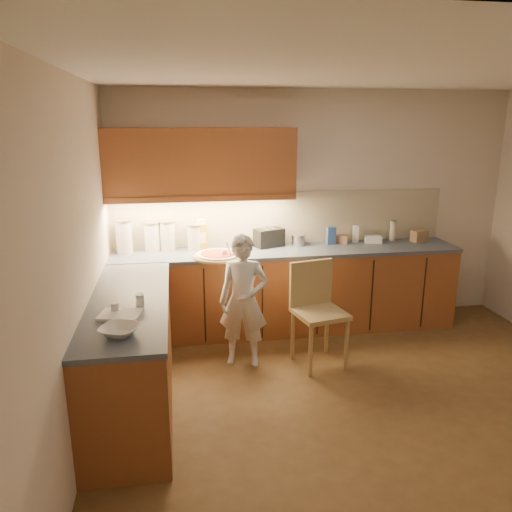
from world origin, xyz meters
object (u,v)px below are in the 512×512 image
Objects in this scene: wooden_chair at (316,305)px; toaster at (269,238)px; child at (244,301)px; pizza_on_board at (219,255)px; oil_jug at (201,236)px.

toaster reaches higher than wooden_chair.
pizza_on_board is at bearing 122.41° from child.
toaster is (0.59, 0.36, 0.08)m from pizza_on_board.
oil_jug is at bearing 162.01° from toaster.
pizza_on_board is 0.52× the size of wooden_chair.
child reaches higher than wooden_chair.
wooden_chair is (0.69, -0.07, -0.06)m from child.
toaster is (-0.28, 0.96, 0.45)m from wooden_chair.
child is at bearing 162.51° from wooden_chair.
wooden_chair is at bearing 8.18° from child.
pizza_on_board is 0.70m from toaster.
oil_jug is 0.75m from toaster.
child is (0.18, -0.53, -0.31)m from pizza_on_board.
child is 1.29× the size of wooden_chair.
oil_jug is at bearing 125.42° from wooden_chair.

